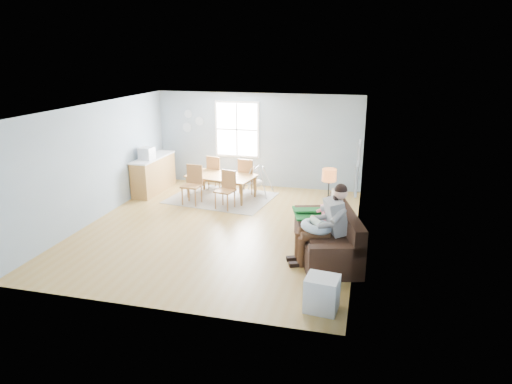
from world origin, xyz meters
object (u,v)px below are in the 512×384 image
(floor_lamp, at_px, (329,181))
(dining_table, at_px, (221,187))
(monitor, at_px, (147,153))
(chair_nw, at_px, (216,170))
(toddler, at_px, (324,213))
(counter, at_px, (154,174))
(father, at_px, (326,222))
(sofa, at_px, (329,239))
(chair_ne, at_px, (247,174))
(baby_swing, at_px, (257,182))
(storage_cube, at_px, (321,293))
(chair_sw, at_px, (193,182))
(chair_se, at_px, (227,187))

(floor_lamp, height_order, dining_table, floor_lamp)
(dining_table, relative_size, monitor, 4.64)
(floor_lamp, height_order, chair_nw, floor_lamp)
(toddler, bearing_deg, dining_table, 138.23)
(counter, bearing_deg, father, -33.39)
(dining_table, xyz_separation_m, counter, (-2.04, 0.16, 0.19))
(sofa, relative_size, chair_ne, 2.46)
(father, height_order, floor_lamp, father)
(floor_lamp, relative_size, counter, 0.81)
(dining_table, bearing_deg, counter, -173.66)
(toddler, height_order, baby_swing, toddler)
(chair_ne, bearing_deg, storage_cube, -64.10)
(toddler, relative_size, chair_sw, 0.87)
(father, distance_m, storage_cube, 1.78)
(sofa, distance_m, chair_ne, 4.35)
(toddler, distance_m, floor_lamp, 0.96)
(dining_table, bearing_deg, chair_nw, 129.58)
(chair_nw, xyz_separation_m, baby_swing, (1.26, -0.17, -0.22))
(chair_nw, distance_m, counter, 1.74)
(baby_swing, bearing_deg, chair_ne, 172.50)
(father, distance_m, chair_sw, 4.56)
(chair_nw, bearing_deg, baby_swing, -7.81)
(chair_sw, xyz_separation_m, counter, (-1.48, 0.73, -0.08))
(counter, bearing_deg, dining_table, -4.40)
(floor_lamp, xyz_separation_m, monitor, (-5.06, 1.66, -0.04))
(chair_se, bearing_deg, monitor, 167.69)
(floor_lamp, bearing_deg, chair_nw, 143.18)
(father, height_order, toddler, father)
(monitor, height_order, baby_swing, monitor)
(dining_table, bearing_deg, chair_se, -50.57)
(counter, bearing_deg, chair_nw, 18.50)
(toddler, xyz_separation_m, chair_nw, (-3.42, 3.41, -0.20))
(toddler, bearing_deg, father, -79.99)
(father, bearing_deg, dining_table, 133.89)
(toddler, height_order, chair_nw, toddler)
(monitor, bearing_deg, floor_lamp, -18.19)
(chair_se, relative_size, baby_swing, 1.18)
(toddler, bearing_deg, monitor, 153.55)
(counter, bearing_deg, toddler, -29.44)
(chair_nw, bearing_deg, father, -48.39)
(sofa, xyz_separation_m, baby_swing, (-2.30, 3.43, 0.03))
(monitor, distance_m, baby_swing, 3.11)
(storage_cube, xyz_separation_m, monitor, (-5.28, 4.76, 0.90))
(storage_cube, relative_size, chair_sw, 0.54)
(floor_lamp, relative_size, chair_sw, 1.44)
(monitor, bearing_deg, counter, 90.66)
(sofa, xyz_separation_m, monitor, (-5.21, 2.71, 0.84))
(floor_lamp, distance_m, dining_table, 3.66)
(toddler, distance_m, monitor, 5.67)
(chair_nw, bearing_deg, toddler, -44.96)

